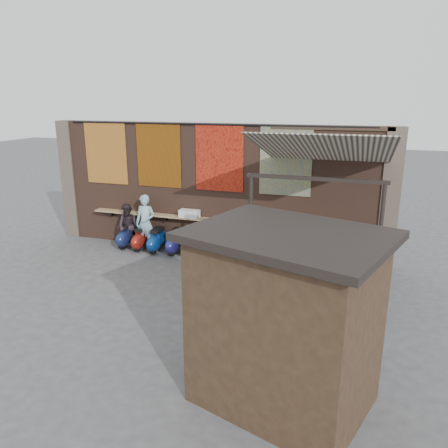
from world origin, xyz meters
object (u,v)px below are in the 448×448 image
Objects in this scene: diner_right at (128,226)px; shopper_tan at (236,256)px; scooter_stool_7 at (250,250)px; shopper_navy at (312,274)px; scooter_stool_2 at (157,240)px; scooter_stool_6 at (229,247)px; scooter_stool_5 at (211,247)px; shopper_grey at (305,260)px; shelf_box at (189,214)px; scooter_stool_4 at (194,243)px; scooter_stool_0 at (127,236)px; scooter_stool_3 at (175,242)px; market_stall at (285,323)px; diner_left at (146,223)px; scooter_stool_1 at (141,239)px.

shopper_tan reaches higher than diner_right.
scooter_stool_7 is 3.19m from shopper_navy.
scooter_stool_6 is (2.39, 0.08, 0.00)m from scooter_stool_2.
scooter_stool_2 is at bearing -178.13° from scooter_stool_5.
shopper_navy is at bearing -35.34° from scooter_stool_5.
shopper_grey is 1.75m from shopper_tan.
shelf_box is at bearing 171.60° from scooter_stool_7.
scooter_stool_4 is 2.59m from shopper_tan.
shopper_tan is (2.15, -2.08, -0.44)m from shelf_box.
scooter_stool_3 is at bearing -2.29° from scooter_stool_0.
shelf_box reaches higher than scooter_stool_3.
shopper_navy is (2.11, -2.35, 0.46)m from scooter_stool_7.
shelf_box is 2.10m from diner_right.
scooter_stool_4 is 0.32× the size of market_stall.
scooter_stool_1 is at bearing -173.11° from diner_left.
shopper_navy is at bearing -48.03° from scooter_stool_7.
shopper_tan is (-1.74, -0.21, -0.02)m from shopper_grey.
scooter_stool_0 is at bearing -173.31° from shelf_box.
scooter_stool_0 is 8.66m from market_stall.
diner_right is at bearing 179.30° from scooter_stool_4.
shelf_box is 0.35× the size of diner_left.
shopper_tan is (3.15, -1.74, 0.43)m from scooter_stool_2.
scooter_stool_1 is 1.08× the size of scooter_stool_5.
scooter_stool_5 is (0.82, -0.29, -0.91)m from shelf_box.
diner_right is at bearing 177.28° from scooter_stool_2.
shelf_box reaches higher than scooter_stool_7.
diner_left is (-3.43, 0.00, 0.54)m from scooter_stool_7.
shopper_grey reaches higher than scooter_stool_0.
market_stall reaches higher than scooter_stool_2.
shopper_grey is (3.61, -1.55, 0.41)m from scooter_stool_4.
shopper_tan is (4.28, -1.83, 0.42)m from scooter_stool_0.
diner_right is (-3.41, -0.03, 0.35)m from scooter_stool_6.
diner_left is 1.23× the size of diner_right.
shopper_grey is at bearing -32.78° from scooter_stool_6.
scooter_stool_2 reaches higher than scooter_stool_1.
diner_left reaches higher than shopper_tan.
diner_left is at bearing 172.91° from scooter_stool_2.
scooter_stool_4 is 4.54m from shopper_navy.
market_stall is (6.29, -5.88, 0.98)m from scooter_stool_0.
scooter_stool_3 is at bearing -178.44° from scooter_stool_5.
shopper_tan is at bearing -23.17° from scooter_stool_0.
shelf_box reaches higher than scooter_stool_2.
shelf_box is at bearing 104.74° from shopper_tan.
diner_right is (-0.63, 0.00, -0.17)m from diner_left.
scooter_stool_2 is 7.81m from market_stall.
scooter_stool_6 is at bearing -41.45° from shopper_navy.
shopper_grey is (4.25, -1.55, 0.45)m from scooter_stool_3.
scooter_stool_1 is at bearing -179.68° from scooter_stool_7.
scooter_stool_7 is 0.47× the size of shopper_navy.
market_stall reaches higher than shelf_box.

